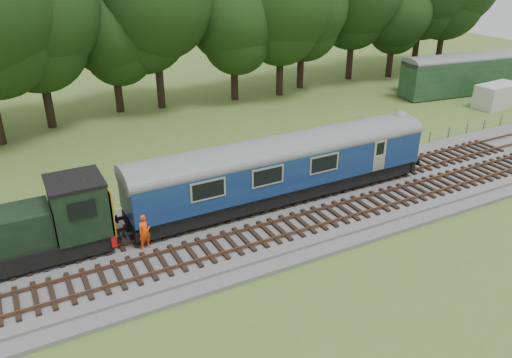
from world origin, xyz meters
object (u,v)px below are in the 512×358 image
dmu_railcar (283,163)px  shunter_loco (19,233)px  worker (145,231)px  caravan (497,95)px  parked_coach (473,71)px

dmu_railcar → shunter_loco: (-13.93, 0.00, -0.63)m
dmu_railcar → worker: size_ratio=9.65×
dmu_railcar → caravan: bearing=14.8°
worker → caravan: worker is taller
worker → parked_coach: parked_coach is taller
caravan → parked_coach: bearing=64.8°
caravan → shunter_loco: bearing=-174.1°
dmu_railcar → worker: (-8.56, -1.38, -1.32)m
parked_coach → shunter_loco: bearing=-157.0°
shunter_loco → caravan: (41.51, 7.29, -0.91)m
worker → dmu_railcar: bearing=-10.8°
shunter_loco → caravan: size_ratio=2.04×
shunter_loco → parked_coach: bearing=15.3°
dmu_railcar → parked_coach: size_ratio=1.14×
dmu_railcar → caravan: dmu_railcar is taller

